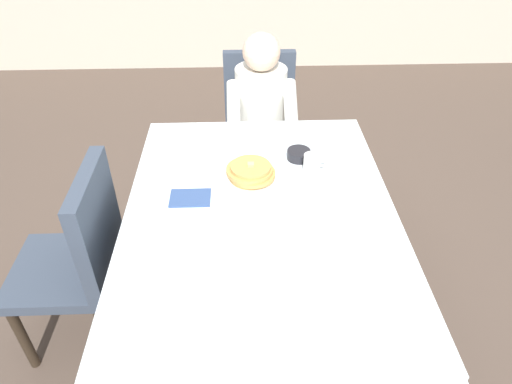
{
  "coord_description": "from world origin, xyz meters",
  "views": [
    {
      "loc": [
        -0.07,
        -1.44,
        1.94
      ],
      "look_at": [
        -0.02,
        0.06,
        0.79
      ],
      "focal_mm": 32.37,
      "sensor_mm": 36.0,
      "label": 1
    }
  ],
  "objects_px": {
    "dining_table_main": "(261,228)",
    "breakfast_stack": "(251,172)",
    "cup_coffee": "(312,163)",
    "syrup_pitcher": "(191,156)",
    "plate_breakfast": "(251,180)",
    "bowl_butter": "(299,154)",
    "diner_person": "(261,110)",
    "spoon_near_edge": "(241,229)",
    "knife_right_of_plate": "(294,182)",
    "fork_left_of_plate": "(208,184)",
    "chair_diner": "(260,119)",
    "chair_left_side": "(81,253)"
  },
  "relations": [
    {
      "from": "chair_left_side",
      "to": "knife_right_of_plate",
      "type": "height_order",
      "value": "chair_left_side"
    },
    {
      "from": "syrup_pitcher",
      "to": "diner_person",
      "type": "bearing_deg",
      "value": 61.63
    },
    {
      "from": "breakfast_stack",
      "to": "spoon_near_edge",
      "type": "xyz_separation_m",
      "value": [
        -0.05,
        -0.32,
        -0.05
      ]
    },
    {
      "from": "diner_person",
      "to": "syrup_pitcher",
      "type": "distance_m",
      "value": 0.75
    },
    {
      "from": "dining_table_main",
      "to": "syrup_pitcher",
      "type": "bearing_deg",
      "value": 130.09
    },
    {
      "from": "spoon_near_edge",
      "to": "plate_breakfast",
      "type": "bearing_deg",
      "value": 75.52
    },
    {
      "from": "cup_coffee",
      "to": "chair_left_side",
      "type": "bearing_deg",
      "value": -164.87
    },
    {
      "from": "dining_table_main",
      "to": "syrup_pitcher",
      "type": "xyz_separation_m",
      "value": [
        -0.3,
        0.36,
        0.13
      ]
    },
    {
      "from": "bowl_butter",
      "to": "syrup_pitcher",
      "type": "distance_m",
      "value": 0.5
    },
    {
      "from": "chair_left_side",
      "to": "knife_right_of_plate",
      "type": "distance_m",
      "value": 0.97
    },
    {
      "from": "diner_person",
      "to": "cup_coffee",
      "type": "distance_m",
      "value": 0.77
    },
    {
      "from": "diner_person",
      "to": "spoon_near_edge",
      "type": "bearing_deg",
      "value": 83.45
    },
    {
      "from": "bowl_butter",
      "to": "knife_right_of_plate",
      "type": "relative_size",
      "value": 0.55
    },
    {
      "from": "breakfast_stack",
      "to": "cup_coffee",
      "type": "xyz_separation_m",
      "value": [
        0.28,
        0.07,
        -0.01
      ]
    },
    {
      "from": "dining_table_main",
      "to": "bowl_butter",
      "type": "bearing_deg",
      "value": 62.79
    },
    {
      "from": "bowl_butter",
      "to": "spoon_near_edge",
      "type": "bearing_deg",
      "value": -119.23
    },
    {
      "from": "plate_breakfast",
      "to": "breakfast_stack",
      "type": "height_order",
      "value": "breakfast_stack"
    },
    {
      "from": "chair_diner",
      "to": "knife_right_of_plate",
      "type": "distance_m",
      "value": 1.01
    },
    {
      "from": "dining_table_main",
      "to": "cup_coffee",
      "type": "relative_size",
      "value": 13.49
    },
    {
      "from": "bowl_butter",
      "to": "spoon_near_edge",
      "type": "relative_size",
      "value": 0.73
    },
    {
      "from": "knife_right_of_plate",
      "to": "spoon_near_edge",
      "type": "distance_m",
      "value": 0.38
    },
    {
      "from": "diner_person",
      "to": "spoon_near_edge",
      "type": "relative_size",
      "value": 7.47
    },
    {
      "from": "breakfast_stack",
      "to": "syrup_pitcher",
      "type": "bearing_deg",
      "value": 150.58
    },
    {
      "from": "diner_person",
      "to": "spoon_near_edge",
      "type": "height_order",
      "value": "diner_person"
    },
    {
      "from": "fork_left_of_plate",
      "to": "chair_diner",
      "type": "bearing_deg",
      "value": -9.86
    },
    {
      "from": "diner_person",
      "to": "syrup_pitcher",
      "type": "relative_size",
      "value": 14.0
    },
    {
      "from": "plate_breakfast",
      "to": "breakfast_stack",
      "type": "relative_size",
      "value": 1.3
    },
    {
      "from": "dining_table_main",
      "to": "breakfast_stack",
      "type": "height_order",
      "value": "breakfast_stack"
    },
    {
      "from": "chair_diner",
      "to": "diner_person",
      "type": "bearing_deg",
      "value": 90.0
    },
    {
      "from": "fork_left_of_plate",
      "to": "spoon_near_edge",
      "type": "xyz_separation_m",
      "value": [
        0.14,
        -0.3,
        0.0
      ]
    },
    {
      "from": "breakfast_stack",
      "to": "bowl_butter",
      "type": "relative_size",
      "value": 1.96
    },
    {
      "from": "plate_breakfast",
      "to": "spoon_near_edge",
      "type": "bearing_deg",
      "value": -98.17
    },
    {
      "from": "dining_table_main",
      "to": "chair_left_side",
      "type": "relative_size",
      "value": 1.64
    },
    {
      "from": "diner_person",
      "to": "syrup_pitcher",
      "type": "xyz_separation_m",
      "value": [
        -0.35,
        -0.65,
        0.11
      ]
    },
    {
      "from": "diner_person",
      "to": "chair_left_side",
      "type": "relative_size",
      "value": 1.2
    },
    {
      "from": "plate_breakfast",
      "to": "fork_left_of_plate",
      "type": "relative_size",
      "value": 1.56
    },
    {
      "from": "plate_breakfast",
      "to": "cup_coffee",
      "type": "relative_size",
      "value": 2.48
    },
    {
      "from": "dining_table_main",
      "to": "breakfast_stack",
      "type": "distance_m",
      "value": 0.25
    },
    {
      "from": "dining_table_main",
      "to": "diner_person",
      "type": "relative_size",
      "value": 1.36
    },
    {
      "from": "knife_right_of_plate",
      "to": "spoon_near_edge",
      "type": "bearing_deg",
      "value": 147.68
    },
    {
      "from": "cup_coffee",
      "to": "syrup_pitcher",
      "type": "relative_size",
      "value": 1.41
    },
    {
      "from": "cup_coffee",
      "to": "spoon_near_edge",
      "type": "height_order",
      "value": "cup_coffee"
    },
    {
      "from": "plate_breakfast",
      "to": "bowl_butter",
      "type": "distance_m",
      "value": 0.29
    },
    {
      "from": "breakfast_stack",
      "to": "fork_left_of_plate",
      "type": "bearing_deg",
      "value": -173.9
    },
    {
      "from": "breakfast_stack",
      "to": "plate_breakfast",
      "type": "bearing_deg",
      "value": -15.15
    },
    {
      "from": "diner_person",
      "to": "spoon_near_edge",
      "type": "distance_m",
      "value": 1.13
    },
    {
      "from": "diner_person",
      "to": "knife_right_of_plate",
      "type": "xyz_separation_m",
      "value": [
        0.11,
        -0.83,
        0.07
      ]
    },
    {
      "from": "diner_person",
      "to": "breakfast_stack",
      "type": "bearing_deg",
      "value": 84.04
    },
    {
      "from": "plate_breakfast",
      "to": "breakfast_stack",
      "type": "bearing_deg",
      "value": 164.85
    },
    {
      "from": "dining_table_main",
      "to": "plate_breakfast",
      "type": "height_order",
      "value": "plate_breakfast"
    }
  ]
}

